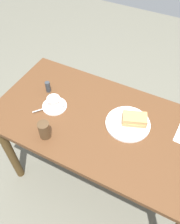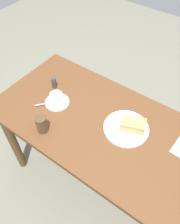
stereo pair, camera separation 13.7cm
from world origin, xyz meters
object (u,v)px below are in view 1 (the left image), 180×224
at_px(spoon, 43,109).
at_px(sandwich_front, 134,119).
at_px(drinking_glass, 44,130).
at_px(sandwich_plate, 128,124).
at_px(salt_shaker, 48,87).
at_px(dining_table, 102,133).
at_px(coffee_saucer, 55,106).
at_px(coffee_cup, 54,102).

bearing_deg(spoon, sandwich_front, -163.44).
distance_m(sandwich_front, drinking_glass, 0.51).
distance_m(sandwich_plate, spoon, 0.52).
bearing_deg(salt_shaker, sandwich_plate, 178.02).
height_order(dining_table, sandwich_front, sandwich_front).
distance_m(dining_table, drinking_glass, 0.38).
height_order(sandwich_plate, drinking_glass, drinking_glass).
bearing_deg(spoon, dining_table, -166.02).
bearing_deg(sandwich_front, sandwich_plate, 37.77).
xyz_separation_m(sandwich_front, salt_shaker, (0.59, 0.00, -0.00)).
relative_size(dining_table, coffee_saucer, 8.77).
height_order(sandwich_front, salt_shaker, salt_shaker).
height_order(sandwich_plate, salt_shaker, salt_shaker).
height_order(dining_table, salt_shaker, salt_shaker).
xyz_separation_m(spoon, salt_shaker, (0.06, -0.16, 0.03)).
height_order(coffee_cup, salt_shaker, same).
xyz_separation_m(dining_table, sandwich_front, (-0.17, -0.07, 0.16)).
relative_size(dining_table, sandwich_front, 8.45).
bearing_deg(coffee_cup, salt_shaker, -41.10).
bearing_deg(coffee_cup, drinking_glass, 109.25).
bearing_deg(drinking_glass, dining_table, -134.98).
bearing_deg(dining_table, sandwich_front, -158.17).
xyz_separation_m(dining_table, drinking_glass, (0.24, 0.24, 0.17)).
bearing_deg(sandwich_plate, salt_shaker, -1.98).
xyz_separation_m(sandwich_plate, spoon, (0.50, 0.14, 0.01)).
height_order(sandwich_front, drinking_glass, drinking_glass).
distance_m(sandwich_plate, sandwich_front, 0.05).
xyz_separation_m(coffee_cup, spoon, (0.05, 0.06, -0.03)).
distance_m(spoon, drinking_glass, 0.20).
xyz_separation_m(coffee_saucer, spoon, (0.05, 0.06, 0.01)).
bearing_deg(coffee_saucer, sandwich_plate, -170.23).
distance_m(sandwich_plate, coffee_saucer, 0.46).
bearing_deg(dining_table, salt_shaker, -8.83).
height_order(coffee_saucer, spoon, spoon).
distance_m(dining_table, coffee_saucer, 0.34).
bearing_deg(dining_table, spoon, 13.98).
xyz_separation_m(sandwich_plate, drinking_glass, (0.38, 0.29, 0.05)).
height_order(sandwich_front, coffee_cup, coffee_cup).
relative_size(sandwich_front, coffee_saucer, 1.04).
relative_size(coffee_cup, drinking_glass, 1.01).
relative_size(dining_table, drinking_glass, 12.40).
relative_size(sandwich_plate, drinking_glass, 2.41).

